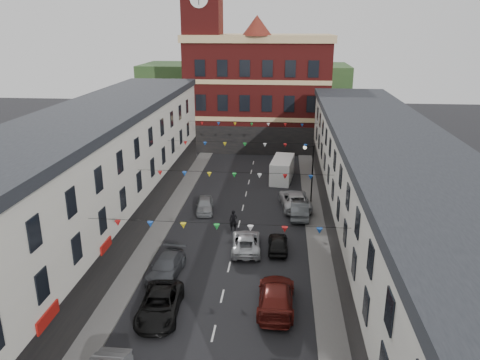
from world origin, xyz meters
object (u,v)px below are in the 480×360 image
(street_lamp, at_px, (310,166))
(car_right_c, at_px, (276,296))
(car_right_d, at_px, (278,243))
(car_left_c, at_px, (160,305))
(car_right_f, at_px, (295,200))
(moving_car, at_px, (246,242))
(car_right_e, at_px, (299,209))
(pedestrian, at_px, (233,221))
(car_left_d, at_px, (166,266))
(white_van, at_px, (282,169))
(car_left_e, at_px, (205,205))

(street_lamp, distance_m, car_right_c, 19.45)
(car_right_c, xyz_separation_m, car_right_d, (0.00, 8.02, -0.16))
(car_left_c, xyz_separation_m, car_right_d, (7.20, 9.52, -0.08))
(car_right_f, bearing_deg, moving_car, 59.67)
(car_right_e, bearing_deg, pedestrian, 32.85)
(car_right_e, relative_size, pedestrian, 2.45)
(car_right_d, distance_m, pedestrian, 5.25)
(car_left_d, distance_m, pedestrian, 9.04)
(car_left_c, xyz_separation_m, car_left_d, (-0.76, 4.85, -0.02))
(car_right_d, height_order, moving_car, moving_car)
(street_lamp, xyz_separation_m, car_left_d, (-10.91, -15.63, -3.19))
(white_van, bearing_deg, car_right_f, -74.52)
(car_right_d, relative_size, car_right_e, 0.82)
(moving_car, height_order, white_van, white_van)
(car_right_f, bearing_deg, car_right_e, 91.38)
(moving_car, relative_size, white_van, 0.86)
(car_left_c, bearing_deg, car_right_e, 57.83)
(car_right_c, xyz_separation_m, moving_car, (-2.55, 7.90, -0.13))
(car_right_f, distance_m, white_van, 8.71)
(car_left_e, height_order, white_van, white_van)
(car_left_d, xyz_separation_m, car_right_c, (7.96, -3.35, 0.11))
(car_left_c, bearing_deg, car_left_e, 86.41)
(car_left_e, height_order, moving_car, moving_car)
(car_right_e, relative_size, moving_car, 0.96)
(car_right_c, relative_size, car_right_f, 0.97)
(car_right_d, height_order, car_right_f, car_right_f)
(car_right_c, distance_m, car_right_d, 8.02)
(car_left_c, distance_m, car_left_e, 17.19)
(car_left_d, bearing_deg, car_right_f, 59.92)
(car_right_d, relative_size, car_right_f, 0.66)
(car_left_d, relative_size, white_van, 0.85)
(car_left_c, bearing_deg, car_right_c, 8.19)
(street_lamp, height_order, car_left_c, street_lamp)
(car_left_d, relative_size, car_right_e, 1.04)
(car_left_d, xyz_separation_m, white_van, (8.16, 22.87, 0.56))
(car_left_e, xyz_separation_m, moving_car, (4.65, -7.79, 0.00))
(street_lamp, height_order, car_right_e, street_lamp)
(pedestrian, bearing_deg, moving_car, -65.73)
(car_left_c, relative_size, pedestrian, 2.74)
(car_left_c, height_order, car_right_d, car_left_c)
(street_lamp, distance_m, car_left_d, 19.33)
(car_left_e, distance_m, car_right_f, 8.93)
(car_left_e, bearing_deg, white_van, 47.69)
(car_right_f, relative_size, white_van, 1.01)
(car_right_e, distance_m, pedestrian, 6.96)
(street_lamp, distance_m, white_van, 8.17)
(car_right_c, bearing_deg, car_left_c, 12.34)
(car_left_c, distance_m, white_van, 28.69)
(pedestrian, bearing_deg, car_right_e, 35.21)
(car_right_f, xyz_separation_m, pedestrian, (-5.48, -6.16, 0.16))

